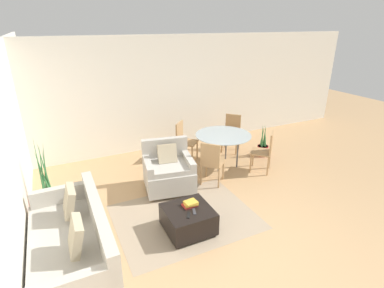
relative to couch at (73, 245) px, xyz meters
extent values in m
plane|color=tan|center=(2.29, -0.57, -0.28)|extent=(20.00, 20.00, 0.00)
cube|color=white|center=(2.29, 3.35, 1.09)|extent=(12.00, 0.06, 2.75)
cube|color=white|center=(-0.59, 0.93, 1.09)|extent=(0.06, 12.00, 2.75)
cube|color=gray|center=(1.74, 0.30, -0.28)|extent=(2.24, 1.76, 0.00)
cube|color=brown|center=(1.74, -0.29, -0.28)|extent=(2.20, 0.06, 0.00)
cube|color=brown|center=(1.74, 0.00, -0.28)|extent=(2.20, 0.06, 0.00)
cube|color=brown|center=(1.74, 0.30, -0.28)|extent=(2.20, 0.06, 0.00)
cube|color=brown|center=(1.74, 0.59, -0.28)|extent=(2.20, 0.06, 0.00)
cube|color=brown|center=(1.74, 0.88, -0.28)|extent=(2.20, 0.06, 0.00)
cube|color=#B2ADA3|center=(-0.05, 0.00, -0.08)|extent=(0.95, 2.05, 0.41)
cube|color=#B2ADA3|center=(0.35, 0.00, 0.32)|extent=(0.14, 2.05, 0.40)
cube|color=#B2ADA3|center=(-0.05, 0.96, 0.25)|extent=(0.87, 0.12, 0.26)
cube|color=#B2ADA3|center=(-0.05, -0.96, 0.25)|extent=(0.87, 0.12, 0.26)
cube|color=tan|center=(0.05, 0.46, 0.40)|extent=(0.19, 0.40, 0.41)
cube|color=tan|center=(0.05, -0.36, 0.40)|extent=(0.19, 0.40, 0.41)
cube|color=#B2ADA3|center=(1.84, 1.24, -0.03)|extent=(1.02, 0.96, 0.39)
cube|color=#B2ADA3|center=(1.83, 1.20, 0.22)|extent=(0.76, 0.80, 0.10)
cube|color=#B2ADA3|center=(1.90, 1.58, 0.40)|extent=(0.90, 0.27, 0.48)
cube|color=#B2ADA3|center=(1.46, 1.30, 0.27)|extent=(0.25, 0.76, 0.20)
cube|color=#B2ADA3|center=(2.21, 1.17, 0.27)|extent=(0.25, 0.76, 0.20)
cylinder|color=brown|center=(1.42, 0.98, -0.25)|extent=(0.05, 0.05, 0.06)
cylinder|color=brown|center=(2.14, 0.85, -0.25)|extent=(0.05, 0.05, 0.06)
cylinder|color=brown|center=(1.53, 1.62, -0.25)|extent=(0.05, 0.05, 0.06)
cylinder|color=brown|center=(2.25, 1.50, -0.25)|extent=(0.05, 0.05, 0.06)
cube|color=tan|center=(1.85, 1.34, 0.43)|extent=(0.39, 0.26, 0.37)
cube|color=black|center=(1.64, -0.05, -0.07)|extent=(0.70, 0.69, 0.35)
cylinder|color=black|center=(1.34, -0.34, -0.26)|extent=(0.04, 0.04, 0.04)
cylinder|color=black|center=(1.94, -0.34, -0.26)|extent=(0.04, 0.04, 0.04)
cylinder|color=black|center=(1.34, 0.25, -0.26)|extent=(0.04, 0.04, 0.04)
cylinder|color=black|center=(1.94, 0.25, -0.26)|extent=(0.04, 0.04, 0.04)
cube|color=#B72D28|center=(1.70, 0.03, 0.12)|extent=(0.23, 0.16, 0.03)
cube|color=gold|center=(1.72, 0.02, 0.14)|extent=(0.22, 0.17, 0.02)
cube|color=gold|center=(1.72, 0.02, 0.17)|extent=(0.21, 0.18, 0.03)
cube|color=black|center=(1.58, -0.19, 0.11)|extent=(0.11, 0.15, 0.01)
cube|color=#333338|center=(1.69, -0.15, 0.11)|extent=(0.09, 0.16, 0.01)
cylinder|color=maroon|center=(-0.25, 1.43, -0.13)|extent=(0.37, 0.37, 0.31)
cylinder|color=black|center=(-0.25, 1.43, 0.01)|extent=(0.34, 0.34, 0.02)
cone|color=#387A42|center=(-0.22, 1.44, 0.46)|extent=(0.07, 0.17, 0.86)
cone|color=#387A42|center=(-0.23, 1.48, 0.50)|extent=(0.14, 0.10, 0.95)
cone|color=#387A42|center=(-0.27, 1.46, 0.48)|extent=(0.10, 0.09, 0.91)
cone|color=#387A42|center=(-0.30, 1.43, 0.55)|extent=(0.05, 0.18, 1.04)
cone|color=#387A42|center=(-0.27, 1.41, 0.45)|extent=(0.17, 0.12, 0.85)
cone|color=#387A42|center=(-0.23, 1.39, 0.53)|extent=(0.11, 0.08, 1.01)
cylinder|color=#99A8AD|center=(3.31, 1.72, 0.44)|extent=(1.22, 1.22, 0.01)
cylinder|color=#59595B|center=(3.08, 1.48, 0.07)|extent=(0.04, 0.04, 0.72)
cylinder|color=#59595B|center=(3.55, 1.48, 0.07)|extent=(0.04, 0.04, 0.72)
cylinder|color=#59595B|center=(3.08, 1.95, 0.07)|extent=(0.04, 0.04, 0.72)
cylinder|color=#59595B|center=(3.55, 1.95, 0.07)|extent=(0.04, 0.04, 0.72)
cube|color=tan|center=(2.72, 1.12, 0.15)|extent=(0.59, 0.59, 0.03)
cube|color=tan|center=(2.59, 0.99, 0.39)|extent=(0.29, 0.29, 0.45)
cylinder|color=tan|center=(2.97, 1.12, -0.07)|extent=(0.03, 0.03, 0.42)
cylinder|color=tan|center=(2.72, 1.38, -0.07)|extent=(0.03, 0.03, 0.42)
cylinder|color=tan|center=(2.72, 0.87, -0.07)|extent=(0.03, 0.03, 0.42)
cylinder|color=tan|center=(2.47, 1.12, -0.07)|extent=(0.03, 0.03, 0.42)
cube|color=tan|center=(3.91, 1.12, 0.15)|extent=(0.59, 0.59, 0.03)
cube|color=tan|center=(4.04, 0.99, 0.39)|extent=(0.29, 0.29, 0.45)
cylinder|color=tan|center=(3.91, 1.38, -0.07)|extent=(0.03, 0.03, 0.42)
cylinder|color=tan|center=(3.65, 1.12, -0.07)|extent=(0.03, 0.03, 0.42)
cylinder|color=tan|center=(4.16, 1.12, -0.07)|extent=(0.03, 0.03, 0.42)
cylinder|color=tan|center=(3.91, 0.87, -0.07)|extent=(0.03, 0.03, 0.42)
cube|color=tan|center=(2.72, 2.31, 0.15)|extent=(0.59, 0.59, 0.03)
cube|color=tan|center=(2.59, 2.45, 0.39)|extent=(0.29, 0.29, 0.45)
cylinder|color=tan|center=(2.72, 2.06, -0.07)|extent=(0.03, 0.03, 0.42)
cylinder|color=tan|center=(2.97, 2.31, -0.07)|extent=(0.03, 0.03, 0.42)
cylinder|color=tan|center=(2.47, 2.31, -0.07)|extent=(0.03, 0.03, 0.42)
cylinder|color=tan|center=(2.72, 2.57, -0.07)|extent=(0.03, 0.03, 0.42)
cube|color=tan|center=(3.91, 2.31, 0.15)|extent=(0.59, 0.59, 0.03)
cube|color=tan|center=(4.04, 2.45, 0.39)|extent=(0.29, 0.29, 0.45)
cylinder|color=tan|center=(3.65, 2.31, -0.07)|extent=(0.03, 0.03, 0.42)
cylinder|color=tan|center=(3.91, 2.06, -0.07)|extent=(0.03, 0.03, 0.42)
cylinder|color=tan|center=(3.91, 2.57, -0.07)|extent=(0.03, 0.03, 0.42)
cylinder|color=tan|center=(4.16, 2.31, -0.07)|extent=(0.03, 0.03, 0.42)
cylinder|color=maroon|center=(4.46, 1.74, -0.16)|extent=(0.26, 0.26, 0.25)
cylinder|color=black|center=(4.46, 1.74, -0.05)|extent=(0.24, 0.24, 0.02)
cone|color=#387A42|center=(4.49, 1.75, 0.23)|extent=(0.05, 0.07, 0.54)
cone|color=#387A42|center=(4.46, 1.80, 0.22)|extent=(0.10, 0.04, 0.52)
cone|color=#387A42|center=(4.41, 1.73, 0.24)|extent=(0.05, 0.08, 0.55)
cone|color=#387A42|center=(4.46, 1.70, 0.22)|extent=(0.10, 0.05, 0.52)
camera|label=1|loc=(0.05, -3.50, 2.72)|focal=28.00mm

